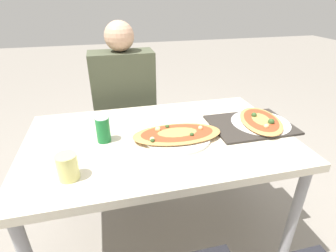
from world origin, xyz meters
The scene contains 9 objects.
ground_plane centered at (0.00, 0.00, 0.00)m, with size 14.00×14.00×0.00m, color gray.
dining_table centered at (0.00, 0.00, 0.66)m, with size 1.31×0.81×0.73m.
chair_far_seated centered at (-0.12, 0.74, 0.51)m, with size 0.40×0.40×0.91m.
person_seated centered at (-0.12, 0.62, 0.71)m, with size 0.42×0.23×1.22m.
pizza_main centered at (0.08, -0.03, 0.75)m, with size 0.45×0.33×0.05m.
soda_can centered at (-0.27, 0.02, 0.79)m, with size 0.07×0.07×0.12m.
drink_glass centered at (-0.41, -0.24, 0.78)m, with size 0.08×0.08×0.11m.
serving_tray centered at (0.51, 0.00, 0.74)m, with size 0.43×0.32×0.01m.
pizza_second centered at (0.56, -0.01, 0.75)m, with size 0.31×0.40×0.06m.
Camera 1 is at (-0.23, -1.12, 1.38)m, focal length 28.00 mm.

